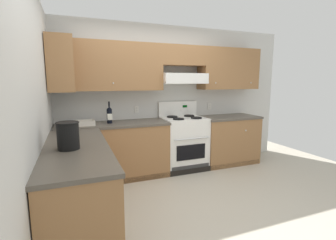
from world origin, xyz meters
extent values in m
plane|color=#B2AA99|center=(0.00, 0.00, 0.00)|extent=(7.04, 7.04, 0.00)
cube|color=silver|center=(0.46, 1.62, 1.27)|extent=(4.68, 0.12, 2.55)
cube|color=olive|center=(-0.66, 1.38, 1.80)|extent=(1.65, 0.34, 0.76)
cube|color=olive|center=(1.56, 1.38, 1.80)|extent=(1.18, 0.34, 0.76)
cube|color=olive|center=(0.57, 1.38, 2.01)|extent=(0.80, 0.34, 0.34)
cube|color=white|center=(0.57, 1.34, 1.62)|extent=(0.80, 0.46, 0.17)
cube|color=white|center=(0.57, 1.12, 1.54)|extent=(0.80, 0.03, 0.04)
sphere|color=silver|center=(-0.66, 1.20, 1.54)|extent=(0.02, 0.02, 0.02)
sphere|color=silver|center=(1.17, 1.20, 1.54)|extent=(0.02, 0.02, 0.02)
sphere|color=silver|center=(1.95, 1.20, 1.54)|extent=(0.02, 0.02, 0.02)
cube|color=silver|center=(-0.21, 1.55, 1.08)|extent=(0.08, 0.01, 0.12)
cube|color=silver|center=(-0.21, 1.54, 1.10)|extent=(0.03, 0.00, 0.03)
cube|color=silver|center=(-0.21, 1.54, 1.06)|extent=(0.03, 0.00, 0.03)
cube|color=silver|center=(1.26, 1.55, 1.08)|extent=(0.08, 0.01, 0.12)
cube|color=silver|center=(1.26, 1.54, 1.10)|extent=(0.03, 0.00, 0.03)
cube|color=silver|center=(1.26, 1.54, 1.06)|extent=(0.03, 0.00, 0.03)
cube|color=silver|center=(-1.62, 0.10, 1.27)|extent=(0.12, 4.00, 2.55)
cube|color=olive|center=(-1.38, 1.20, 1.80)|extent=(0.34, 0.64, 0.76)
cube|color=olive|center=(-0.67, 1.25, 0.44)|extent=(1.71, 0.61, 0.87)
cube|color=#51493F|center=(-0.67, 1.25, 0.89)|extent=(1.74, 0.63, 0.04)
cube|color=olive|center=(1.50, 1.25, 0.44)|extent=(1.10, 0.61, 0.87)
cube|color=#51493F|center=(1.50, 1.25, 0.89)|extent=(1.12, 0.63, 0.04)
cube|color=black|center=(0.26, 0.97, 0.04)|extent=(3.54, 0.06, 0.09)
sphere|color=silver|center=(-1.02, 0.93, 0.68)|extent=(0.03, 0.03, 0.03)
sphere|color=silver|center=(1.67, 0.93, 0.68)|extent=(0.03, 0.03, 0.03)
cube|color=olive|center=(-1.25, 0.00, 0.44)|extent=(0.61, 1.89, 0.87)
cube|color=#51493F|center=(-1.25, 0.00, 0.89)|extent=(0.63, 1.91, 0.04)
cube|color=black|center=(-0.97, 0.00, 0.04)|extent=(0.06, 1.85, 0.09)
cube|color=white|center=(0.57, 1.25, 0.46)|extent=(0.76, 0.58, 0.91)
cube|color=black|center=(0.57, 0.95, 0.38)|extent=(0.53, 0.01, 0.26)
cylinder|color=silver|center=(0.57, 0.93, 0.62)|extent=(0.65, 0.02, 0.02)
cube|color=#333333|center=(0.57, 0.96, 0.10)|extent=(0.70, 0.01, 0.11)
cube|color=white|center=(0.57, 1.25, 0.92)|extent=(0.76, 0.58, 0.02)
cube|color=white|center=(0.57, 1.52, 1.05)|extent=(0.76, 0.04, 0.29)
cube|color=#053F0C|center=(0.70, 1.50, 1.10)|extent=(0.09, 0.01, 0.04)
cylinder|color=black|center=(0.40, 1.11, 0.94)|extent=(0.19, 0.19, 0.02)
cylinder|color=black|center=(0.40, 1.11, 0.93)|extent=(0.07, 0.07, 0.01)
cylinder|color=black|center=(0.74, 1.11, 0.94)|extent=(0.19, 0.19, 0.02)
cylinder|color=black|center=(0.74, 1.11, 0.93)|extent=(0.07, 0.07, 0.01)
cylinder|color=black|center=(0.40, 1.39, 0.94)|extent=(0.19, 0.19, 0.02)
cylinder|color=black|center=(0.40, 1.39, 0.93)|extent=(0.07, 0.07, 0.01)
cylinder|color=black|center=(0.74, 1.39, 0.94)|extent=(0.19, 0.19, 0.02)
cylinder|color=black|center=(0.74, 1.39, 0.93)|extent=(0.07, 0.07, 0.01)
cylinder|color=white|center=(0.36, 1.50, 1.03)|extent=(0.04, 0.02, 0.04)
cylinder|color=white|center=(0.50, 1.50, 1.03)|extent=(0.04, 0.02, 0.04)
cylinder|color=white|center=(0.64, 1.50, 1.03)|extent=(0.04, 0.02, 0.04)
cylinder|color=white|center=(0.78, 1.50, 1.03)|extent=(0.04, 0.02, 0.04)
cylinder|color=black|center=(-0.73, 1.25, 1.02)|extent=(0.08, 0.08, 0.23)
cone|color=black|center=(-0.73, 1.25, 1.15)|extent=(0.08, 0.08, 0.04)
cylinder|color=black|center=(-0.73, 1.25, 1.21)|extent=(0.03, 0.03, 0.08)
cylinder|color=black|center=(-0.73, 1.25, 1.24)|extent=(0.03, 0.03, 0.02)
cube|color=silver|center=(-0.73, 1.21, 1.02)|extent=(0.07, 0.00, 0.10)
cube|color=beige|center=(-1.16, 1.24, 0.92)|extent=(0.32, 0.22, 0.02)
cube|color=beige|center=(-1.16, 1.11, 0.94)|extent=(0.40, 0.01, 0.07)
cube|color=beige|center=(-1.16, 1.36, 0.94)|extent=(0.40, 0.01, 0.07)
cube|color=beige|center=(-1.35, 1.24, 0.94)|extent=(0.01, 0.24, 0.07)
cube|color=beige|center=(-0.96, 1.24, 0.94)|extent=(0.01, 0.24, 0.07)
cylinder|color=black|center=(-1.31, -0.12, 1.04)|extent=(0.21, 0.21, 0.27)
torus|color=black|center=(-1.31, -0.12, 1.17)|extent=(0.22, 0.22, 0.01)
camera|label=1|loc=(-1.25, -2.63, 1.57)|focal=26.12mm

